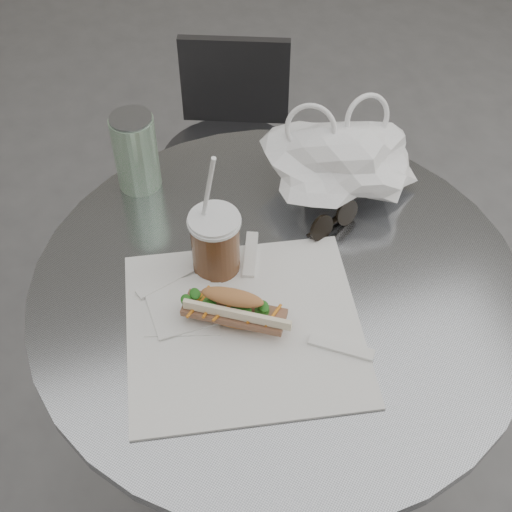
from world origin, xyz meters
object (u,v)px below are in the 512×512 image
object	(u,v)px
cafe_table	(275,381)
drink_can	(136,152)
chair_far	(233,187)
sunglasses	(333,221)
banh_mi	(234,309)
iced_coffee	(215,242)

from	to	relation	value
cafe_table	drink_can	xyz separation A→B (m)	(-0.16, 0.28, 0.34)
cafe_table	chair_far	xyz separation A→B (m)	(0.10, 0.71, -0.17)
chair_far	sunglasses	bearing A→B (deg)	110.89
banh_mi	sunglasses	xyz separation A→B (m)	(0.20, 0.14, -0.01)
iced_coffee	banh_mi	bearing A→B (deg)	-90.92
banh_mi	iced_coffee	distance (m)	0.11
cafe_table	drink_can	size ratio (longest dim) A/B	5.40
drink_can	sunglasses	bearing A→B (deg)	-34.86
cafe_table	sunglasses	distance (m)	0.33
sunglasses	chair_far	bearing A→B (deg)	68.27
banh_mi	drink_can	size ratio (longest dim) A/B	1.35
chair_far	banh_mi	size ratio (longest dim) A/B	3.46
chair_far	drink_can	distance (m)	0.72
cafe_table	iced_coffee	bearing A→B (deg)	143.99
chair_far	iced_coffee	distance (m)	0.84
banh_mi	cafe_table	bearing A→B (deg)	62.78
drink_can	cafe_table	bearing A→B (deg)	-60.29
iced_coffee	sunglasses	bearing A→B (deg)	8.02
chair_far	sunglasses	xyz separation A→B (m)	(0.02, -0.62, 0.46)
banh_mi	drink_can	bearing A→B (deg)	133.93
iced_coffee	drink_can	world-z (taller)	iced_coffee
chair_far	banh_mi	distance (m)	0.91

